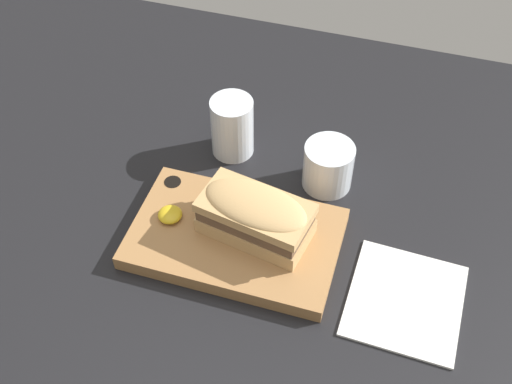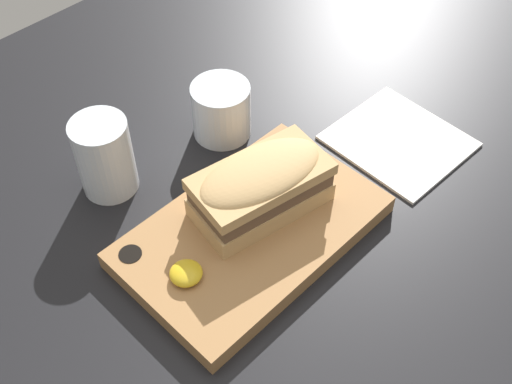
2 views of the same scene
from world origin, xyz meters
TOP-DOWN VIEW (x-y plane):
  - dining_table at (0.00, 0.00)cm, footprint 193.52×121.02cm
  - serving_board at (-0.99, 3.82)cm, footprint 30.25×18.80cm
  - sandwich at (1.83, 5.04)cm, footprint 17.02×10.94cm
  - mustard_dollop at (-11.01, 3.76)cm, footprint 3.61×3.61cm
  - water_glass at (-7.48, 22.49)cm, footprint 7.00×7.00cm
  - wine_glass at (9.27, 19.64)cm, footprint 7.89×7.89cm
  - napkin at (24.60, 1.12)cm, footprint 15.86×17.03cm

SIDE VIEW (x-z plane):
  - dining_table at x=0.00cm, z-range 0.00..2.00cm
  - napkin at x=24.60cm, z-range 2.00..2.40cm
  - serving_board at x=-0.99cm, z-range 1.97..4.47cm
  - mustard_dollop at x=-11.01cm, z-range 4.44..5.88cm
  - wine_glass at x=9.27cm, z-range 1.64..9.31cm
  - water_glass at x=-7.48cm, z-range 1.32..11.65cm
  - sandwich at x=1.83cm, z-range 4.70..11.70cm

